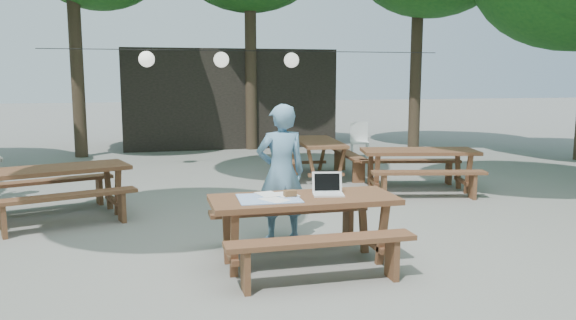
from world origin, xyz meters
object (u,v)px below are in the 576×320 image
Objects in this scene: plastic_chair at (359,148)px; main_picnic_table at (304,229)px; woman at (281,173)px; picnic_table_nw at (56,192)px.

main_picnic_table is at bearing -99.55° from plastic_chair.
plastic_chair is (3.52, 6.41, -0.59)m from woman.
plastic_chair reaches higher than main_picnic_table.
main_picnic_table is 1.08m from woman.
main_picnic_table is 0.87× the size of picnic_table_nw.
picnic_table_nw is (-2.92, 2.75, 0.00)m from main_picnic_table.
plastic_chair is (6.42, 4.63, -0.13)m from picnic_table_nw.
picnic_table_nw is 7.92m from plastic_chair.
picnic_table_nw is 1.35× the size of woman.
main_picnic_table is 2.22× the size of plastic_chair.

